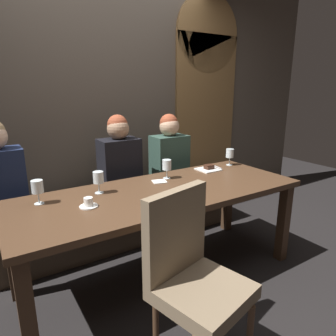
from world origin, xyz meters
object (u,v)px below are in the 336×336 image
dining_table (162,201)px  wine_glass_center_front (98,178)px  espresso_cup (89,203)px  diner_bearded (119,161)px  wine_glass_far_right (37,188)px  banquette_bench (125,219)px  diner_far_end (169,154)px  fork_on_table (217,167)px  wine_glass_far_left (230,154)px  chair_near_side (191,269)px  dessert_plate (208,168)px  wine_glass_end_left (167,165)px

dining_table → wine_glass_center_front: (-0.42, 0.19, 0.20)m
dining_table → espresso_cup: size_ratio=18.33×
diner_bearded → wine_glass_far_right: size_ratio=4.91×
banquette_bench → diner_bearded: bearing=-165.1°
diner_bearded → espresso_cup: 0.89m
wine_glass_far_right → diner_far_end: bearing=20.3°
fork_on_table → wine_glass_far_left: bearing=3.7°
wine_glass_far_right → espresso_cup: 0.36m
dining_table → wine_glass_far_left: (0.96, 0.28, 0.20)m
espresso_cup → fork_on_table: espresso_cup is taller
chair_near_side → banquette_bench: bearing=79.7°
banquette_bench → dessert_plate: size_ratio=13.16×
dining_table → fork_on_table: (0.80, 0.29, 0.09)m
dining_table → wine_glass_far_left: size_ratio=13.41×
fork_on_table → espresso_cup: bearing=-159.4°
wine_glass_center_front → dining_table: bearing=-24.8°
diner_bearded → diner_far_end: (0.57, 0.02, -0.01)m
wine_glass_far_left → dessert_plate: (-0.29, -0.03, -0.10)m
diner_bearded → wine_glass_end_left: size_ratio=4.91×
diner_far_end → wine_glass_center_front: (-0.95, -0.52, 0.03)m
wine_glass_far_left → diner_far_end: bearing=135.0°
banquette_bench → diner_bearded: diner_bearded is taller
banquette_bench → espresso_cup: 1.06m
banquette_bench → wine_glass_center_front: bearing=-129.6°
banquette_bench → fork_on_table: size_ratio=14.71×
wine_glass_far_right → dessert_plate: bearing=1.7°
chair_near_side → diner_far_end: bearing=61.3°
wine_glass_end_left → wine_glass_center_front: size_ratio=1.00×
wine_glass_far_left → fork_on_table: size_ratio=0.96×
wine_glass_far_left → fork_on_table: wine_glass_far_left is taller
diner_bearded → wine_glass_far_right: 0.93m
diner_far_end → wine_glass_center_front: size_ratio=4.78×
dessert_plate → wine_glass_far_right: bearing=-178.3°
diner_bearded → espresso_cup: size_ratio=6.71×
banquette_bench → wine_glass_far_left: bearing=-23.6°
wine_glass_far_right → espresso_cup: wine_glass_far_right is taller
wine_glass_center_front → diner_bearded: bearing=52.5°
banquette_bench → chair_near_side: size_ratio=2.55×
chair_near_side → wine_glass_far_left: (1.22, 1.00, 0.30)m
wine_glass_far_right → espresso_cup: bearing=-41.3°
banquette_bench → chair_near_side: bearing=-100.3°
diner_far_end → fork_on_table: bearing=-56.8°
banquette_bench → chair_near_side: (-0.26, -1.42, 0.33)m
dining_table → wine_glass_center_front: wine_glass_center_front is taller
diner_far_end → wine_glass_far_right: diner_far_end is taller
banquette_bench → diner_far_end: bearing=1.4°
espresso_cup → banquette_bench: bearing=51.7°
dessert_plate → dining_table: bearing=-159.3°
dessert_plate → diner_bearded: bearing=148.1°
wine_glass_far_left → wine_glass_center_front: size_ratio=1.00×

